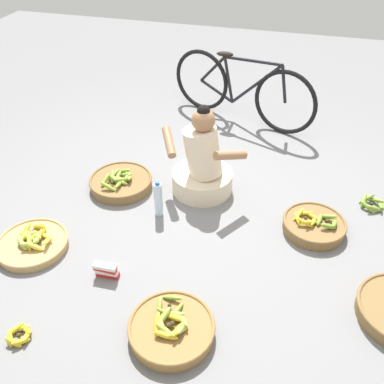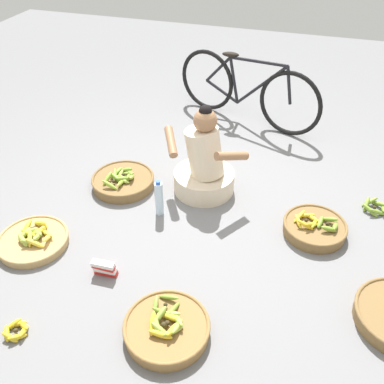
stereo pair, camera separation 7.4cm
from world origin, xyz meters
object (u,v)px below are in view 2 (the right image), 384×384
(vendor_woman_front, at_px, (204,165))
(packet_carton_stack, at_px, (104,268))
(bicycle_leaning, at_px, (246,90))
(banana_basket_mid_right, at_px, (33,240))
(banana_basket_mid_left, at_px, (123,181))
(banana_basket_front_right, at_px, (167,328))
(banana_basket_front_center, at_px, (315,227))
(loose_bananas_near_vendor, at_px, (16,330))
(loose_bananas_back_right, at_px, (374,207))
(water_bottle, at_px, (159,198))

(vendor_woman_front, bearing_deg, packet_carton_stack, -108.84)
(bicycle_leaning, relative_size, banana_basket_mid_right, 3.10)
(packet_carton_stack, bearing_deg, banana_basket_mid_left, 107.49)
(banana_basket_front_right, bearing_deg, banana_basket_mid_left, 124.17)
(bicycle_leaning, bearing_deg, banana_basket_mid_left, -116.82)
(banana_basket_front_center, xyz_separation_m, packet_carton_stack, (-1.35, -0.85, 0.00))
(loose_bananas_near_vendor, bearing_deg, packet_carton_stack, 62.64)
(banana_basket_mid_left, distance_m, banana_basket_front_center, 1.66)
(bicycle_leaning, xyz_separation_m, banana_basket_mid_left, (-0.77, -1.52, -0.30))
(banana_basket_mid_left, relative_size, banana_basket_front_center, 1.13)
(loose_bananas_back_right, relative_size, loose_bananas_near_vendor, 1.26)
(loose_bananas_back_right, xyz_separation_m, water_bottle, (-1.67, -0.56, 0.12))
(banana_basket_mid_right, bearing_deg, banana_basket_front_right, -19.32)
(vendor_woman_front, xyz_separation_m, loose_bananas_near_vendor, (-0.69, -1.72, -0.23))
(bicycle_leaning, bearing_deg, loose_bananas_back_right, -42.34)
(banana_basket_mid_right, distance_m, banana_basket_front_center, 2.13)
(vendor_woman_front, relative_size, banana_basket_mid_right, 1.53)
(water_bottle, bearing_deg, vendor_woman_front, 58.17)
(banana_basket_front_right, xyz_separation_m, banana_basket_front_center, (0.78, 1.17, 0.00))
(water_bottle, bearing_deg, packet_carton_stack, -100.35)
(vendor_woman_front, distance_m, packet_carton_stack, 1.21)
(banana_basket_front_right, xyz_separation_m, water_bottle, (-0.44, 1.04, 0.10))
(banana_basket_mid_left, bearing_deg, loose_bananas_near_vendor, -89.77)
(vendor_woman_front, xyz_separation_m, loose_bananas_back_right, (1.42, 0.15, -0.22))
(banana_basket_mid_left, bearing_deg, bicycle_leaning, 63.18)
(banana_basket_front_right, xyz_separation_m, packet_carton_stack, (-0.57, 0.31, 0.01))
(banana_basket_mid_right, distance_m, water_bottle, 0.99)
(banana_basket_mid_right, height_order, banana_basket_front_center, banana_basket_front_center)
(banana_basket_mid_right, bearing_deg, bicycle_leaning, 65.18)
(bicycle_leaning, height_order, loose_bananas_back_right, bicycle_leaning)
(vendor_woman_front, bearing_deg, banana_basket_front_center, -16.22)
(bicycle_leaning, xyz_separation_m, banana_basket_front_right, (0.11, -2.81, -0.30))
(banana_basket_mid_right, relative_size, water_bottle, 1.63)
(bicycle_leaning, xyz_separation_m, banana_basket_front_center, (0.89, -1.65, -0.30))
(bicycle_leaning, distance_m, packet_carton_stack, 2.56)
(loose_bananas_back_right, height_order, loose_bananas_near_vendor, loose_bananas_back_right)
(banana_basket_front_center, relative_size, water_bottle, 1.50)
(vendor_woman_front, height_order, bicycle_leaning, vendor_woman_front)
(bicycle_leaning, height_order, banana_basket_front_right, bicycle_leaning)
(banana_basket_mid_right, distance_m, loose_bananas_back_right, 2.71)
(banana_basket_mid_left, bearing_deg, banana_basket_mid_right, -111.13)
(loose_bananas_near_vendor, bearing_deg, vendor_woman_front, 68.15)
(banana_basket_mid_left, distance_m, water_bottle, 0.52)
(bicycle_leaning, height_order, water_bottle, bicycle_leaning)
(vendor_woman_front, distance_m, loose_bananas_near_vendor, 1.86)
(banana_basket_mid_right, bearing_deg, loose_bananas_back_right, 25.56)
(bicycle_leaning, bearing_deg, banana_basket_front_center, -61.70)
(banana_basket_mid_right, bearing_deg, banana_basket_front_center, 20.44)
(banana_basket_front_right, xyz_separation_m, banana_basket_mid_left, (-0.88, 1.29, 0.00))
(banana_basket_mid_left, height_order, packet_carton_stack, banana_basket_mid_left)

